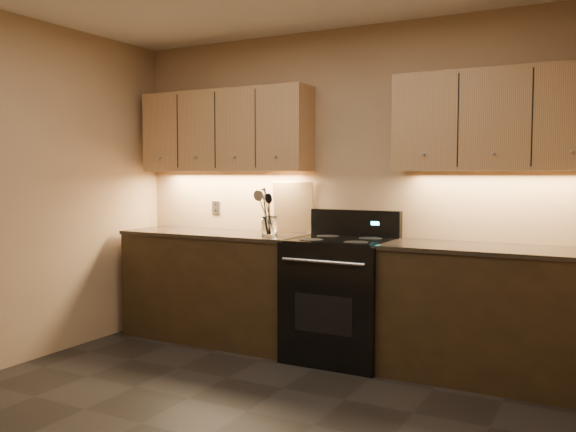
# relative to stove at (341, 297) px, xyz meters

# --- Properties ---
(wall_back) EXTENTS (4.00, 0.04, 2.60)m
(wall_back) POSITION_rel_stove_xyz_m (-0.08, 0.32, 0.82)
(wall_back) COLOR tan
(wall_back) RESTS_ON ground
(counter_left) EXTENTS (1.62, 0.62, 0.93)m
(counter_left) POSITION_rel_stove_xyz_m (-1.18, 0.02, -0.01)
(counter_left) COLOR black
(counter_left) RESTS_ON ground
(counter_right) EXTENTS (1.46, 0.62, 0.93)m
(counter_right) POSITION_rel_stove_xyz_m (1.10, 0.02, -0.01)
(counter_right) COLOR black
(counter_right) RESTS_ON ground
(stove) EXTENTS (0.76, 0.68, 1.14)m
(stove) POSITION_rel_stove_xyz_m (0.00, 0.00, 0.00)
(stove) COLOR black
(stove) RESTS_ON ground
(upper_cab_left) EXTENTS (1.60, 0.30, 0.70)m
(upper_cab_left) POSITION_rel_stove_xyz_m (-1.18, 0.17, 1.32)
(upper_cab_left) COLOR tan
(upper_cab_left) RESTS_ON wall_back
(upper_cab_right) EXTENTS (1.44, 0.30, 0.70)m
(upper_cab_right) POSITION_rel_stove_xyz_m (1.10, 0.17, 1.32)
(upper_cab_right) COLOR tan
(upper_cab_right) RESTS_ON wall_back
(outlet_plate) EXTENTS (0.08, 0.01, 0.12)m
(outlet_plate) POSITION_rel_stove_xyz_m (-1.38, 0.31, 0.64)
(outlet_plate) COLOR #B2B5BA
(outlet_plate) RESTS_ON wall_back
(utensil_crock) EXTENTS (0.16, 0.16, 0.16)m
(utensil_crock) POSITION_rel_stove_xyz_m (-0.62, -0.03, 0.52)
(utensil_crock) COLOR white
(utensil_crock) RESTS_ON counter_left
(cutting_board) EXTENTS (0.35, 0.15, 0.43)m
(cutting_board) POSITION_rel_stove_xyz_m (-0.56, 0.27, 0.67)
(cutting_board) COLOR tan
(cutting_board) RESTS_ON counter_left
(black_spoon) EXTENTS (0.12, 0.17, 0.35)m
(black_spoon) POSITION_rel_stove_xyz_m (-0.63, -0.01, 0.64)
(black_spoon) COLOR black
(black_spoon) RESTS_ON utensil_crock
(black_turner) EXTENTS (0.18, 0.15, 0.37)m
(black_turner) POSITION_rel_stove_xyz_m (-0.62, -0.05, 0.64)
(black_turner) COLOR black
(black_turner) RESTS_ON utensil_crock
(steel_spatula) EXTENTS (0.17, 0.12, 0.40)m
(steel_spatula) POSITION_rel_stove_xyz_m (-0.59, -0.02, 0.66)
(steel_spatula) COLOR silver
(steel_spatula) RESTS_ON utensil_crock
(steel_skimmer) EXTENTS (0.21, 0.12, 0.37)m
(steel_skimmer) POSITION_rel_stove_xyz_m (-0.59, -0.04, 0.64)
(steel_skimmer) COLOR silver
(steel_skimmer) RESTS_ON utensil_crock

